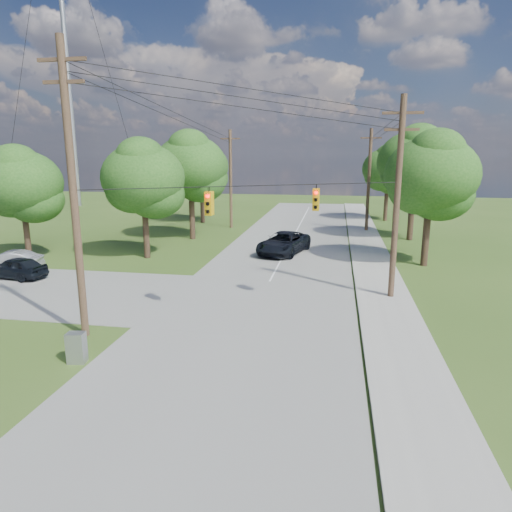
% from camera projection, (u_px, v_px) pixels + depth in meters
% --- Properties ---
extents(ground, '(140.00, 140.00, 0.00)m').
position_uv_depth(ground, '(185.00, 346.00, 18.45)').
color(ground, '#33501A').
rests_on(ground, ground).
extents(main_road, '(10.00, 100.00, 0.03)m').
position_uv_depth(main_road, '(255.00, 309.00, 22.92)').
color(main_road, gray).
rests_on(main_road, ground).
extents(sidewalk_east, '(2.60, 100.00, 0.12)m').
position_uv_depth(sidewalk_east, '(393.00, 316.00, 21.78)').
color(sidewalk_east, '#A8A69D').
rests_on(sidewalk_east, ground).
extents(pole_sw, '(2.00, 0.32, 12.00)m').
position_uv_depth(pole_sw, '(73.00, 189.00, 18.24)').
color(pole_sw, brown).
rests_on(pole_sw, ground).
extents(pole_ne, '(2.00, 0.32, 10.50)m').
position_uv_depth(pole_ne, '(397.00, 197.00, 23.44)').
color(pole_ne, brown).
rests_on(pole_ne, ground).
extents(pole_north_e, '(2.00, 0.32, 10.00)m').
position_uv_depth(pole_north_e, '(369.00, 180.00, 44.65)').
color(pole_north_e, brown).
rests_on(pole_north_e, ground).
extents(pole_north_w, '(2.00, 0.32, 10.00)m').
position_uv_depth(pole_north_w, '(231.00, 178.00, 47.00)').
color(pole_north_w, brown).
rests_on(pole_north_w, ground).
extents(power_lines, '(13.93, 29.62, 4.93)m').
position_uv_depth(power_lines, '(266.00, 128.00, 27.28)').
color(power_lines, black).
rests_on(power_lines, ground).
extents(traffic_signals, '(4.91, 3.27, 1.05)m').
position_uv_depth(traffic_signals, '(265.00, 201.00, 21.07)').
color(traffic_signals, gold).
rests_on(traffic_signals, ground).
extents(radio_mast, '(0.70, 0.70, 45.00)m').
position_uv_depth(radio_mast, '(65.00, 44.00, 63.10)').
color(radio_mast, '#929597').
rests_on(radio_mast, ground).
extents(tree_w_near, '(6.00, 6.00, 8.40)m').
position_uv_depth(tree_w_near, '(143.00, 178.00, 32.91)').
color(tree_w_near, '#442F22').
rests_on(tree_w_near, ground).
extents(tree_w_mid, '(6.40, 6.40, 9.22)m').
position_uv_depth(tree_w_mid, '(191.00, 166.00, 40.29)').
color(tree_w_mid, '#442F22').
rests_on(tree_w_mid, ground).
extents(tree_w_far, '(6.00, 6.00, 8.73)m').
position_uv_depth(tree_w_far, '(201.00, 166.00, 50.31)').
color(tree_w_far, '#442F22').
rests_on(tree_w_far, ground).
extents(tree_e_near, '(6.20, 6.20, 8.81)m').
position_uv_depth(tree_e_near, '(431.00, 175.00, 30.43)').
color(tree_e_near, '#442F22').
rests_on(tree_e_near, ground).
extents(tree_e_mid, '(6.60, 6.60, 9.64)m').
position_uv_depth(tree_e_mid, '(415.00, 162.00, 39.81)').
color(tree_e_mid, '#442F22').
rests_on(tree_e_mid, ground).
extents(tree_e_far, '(5.80, 5.80, 8.32)m').
position_uv_depth(tree_e_far, '(388.00, 169.00, 51.73)').
color(tree_e_far, '#442F22').
rests_on(tree_e_far, ground).
extents(tree_cross_n, '(5.60, 5.60, 7.91)m').
position_uv_depth(tree_cross_n, '(21.00, 183.00, 31.93)').
color(tree_cross_n, '#442F22').
rests_on(tree_cross_n, ground).
extents(car_cross_dark, '(4.18, 2.13, 1.36)m').
position_uv_depth(car_cross_dark, '(16.00, 268.00, 28.31)').
color(car_cross_dark, black).
rests_on(car_cross_dark, cross_road).
extents(car_cross_silver, '(4.40, 2.46, 1.37)m').
position_uv_depth(car_cross_silver, '(8.00, 262.00, 29.79)').
color(car_cross_silver, '#ADB0B4').
rests_on(car_cross_silver, cross_road).
extents(car_main_north, '(4.19, 6.44, 1.65)m').
position_uv_depth(car_main_north, '(284.00, 243.00, 35.36)').
color(car_main_north, black).
rests_on(car_main_north, main_road).
extents(control_cabinet, '(0.71, 0.55, 1.17)m').
position_uv_depth(control_cabinet, '(76.00, 348.00, 16.93)').
color(control_cabinet, '#929597').
rests_on(control_cabinet, ground).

